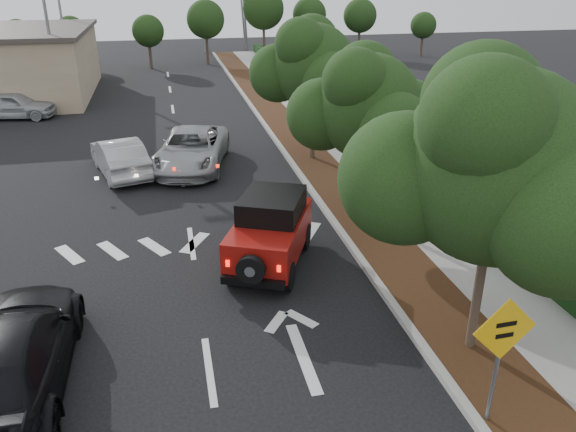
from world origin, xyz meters
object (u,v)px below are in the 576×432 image
object	(u,v)px
red_jeep	(272,229)
speed_hump_sign	(501,345)
silver_suv_ahead	(192,149)
black_suv_oncoming	(6,356)

from	to	relation	value
red_jeep	speed_hump_sign	size ratio (longest dim) A/B	1.59
silver_suv_ahead	speed_hump_sign	bearing A→B (deg)	-61.36
red_jeep	silver_suv_ahead	size ratio (longest dim) A/B	0.73
silver_suv_ahead	black_suv_oncoming	xyz separation A→B (m)	(-4.30, -12.89, 0.05)
speed_hump_sign	black_suv_oncoming	bearing A→B (deg)	159.54
red_jeep	speed_hump_sign	distance (m)	7.47
black_suv_oncoming	speed_hump_sign	xyz separation A→B (m)	(8.60, -2.84, 0.95)
red_jeep	speed_hump_sign	world-z (taller)	speed_hump_sign
red_jeep	black_suv_oncoming	size ratio (longest dim) A/B	0.72
silver_suv_ahead	black_suv_oncoming	distance (m)	13.59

